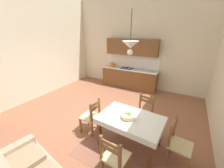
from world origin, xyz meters
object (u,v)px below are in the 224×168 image
(dining_chair_window_side, at_px, (178,144))
(fruit_bowl, at_px, (128,116))
(pendant_lamp, at_px, (130,45))
(dining_chair_camera_side, at_px, (115,157))
(dining_chair_tv_side, at_px, (91,117))
(dining_chair_kitchen_side, at_px, (143,113))
(dining_table, at_px, (130,123))
(kitchen_cabinetry, at_px, (130,69))

(dining_chair_window_side, xyz_separation_m, fruit_bowl, (-1.02, -0.10, 0.37))
(dining_chair_window_side, height_order, pendant_lamp, pendant_lamp)
(dining_chair_camera_side, bearing_deg, dining_chair_tv_side, 144.55)
(dining_chair_tv_side, distance_m, pendant_lamp, 2.03)
(dining_chair_tv_side, bearing_deg, dining_chair_kitchen_side, 36.43)
(dining_chair_camera_side, bearing_deg, fruit_bowl, 96.64)
(dining_table, distance_m, dining_chair_window_side, 1.00)
(dining_table, bearing_deg, dining_chair_kitchen_side, 85.78)
(dining_chair_kitchen_side, distance_m, fruit_bowl, 0.93)
(dining_chair_camera_side, relative_size, dining_chair_window_side, 1.00)
(fruit_bowl, bearing_deg, dining_chair_tv_side, 178.97)
(dining_table, bearing_deg, kitchen_cabinetry, 112.82)
(kitchen_cabinetry, xyz_separation_m, dining_chair_kitchen_side, (1.49, -2.59, -0.41))
(dining_chair_kitchen_side, height_order, dining_chair_window_side, same)
(dining_chair_camera_side, height_order, dining_chair_kitchen_side, same)
(dining_table, bearing_deg, dining_chair_camera_side, -86.70)
(dining_chair_kitchen_side, height_order, fruit_bowl, dining_chair_kitchen_side)
(dining_table, xyz_separation_m, dining_chair_window_side, (0.98, 0.06, -0.18))
(fruit_bowl, bearing_deg, dining_table, 41.97)
(dining_table, relative_size, dining_chair_tv_side, 1.52)
(dining_table, xyz_separation_m, dining_chair_tv_side, (-1.06, -0.02, -0.18))
(dining_chair_tv_side, xyz_separation_m, pendant_lamp, (0.93, 0.15, 1.80))
(fruit_bowl, bearing_deg, pendant_lamp, 118.48)
(dining_table, distance_m, dining_chair_kitchen_side, 0.83)
(kitchen_cabinetry, relative_size, dining_chair_window_side, 2.77)
(dining_chair_tv_side, bearing_deg, dining_chair_window_side, 2.27)
(dining_chair_tv_side, relative_size, pendant_lamp, 1.16)
(pendant_lamp, bearing_deg, dining_table, -44.26)
(dining_chair_camera_side, distance_m, dining_chair_kitchen_side, 1.62)
(dining_chair_camera_side, xyz_separation_m, dining_chair_tv_side, (-1.11, 0.79, 0.00))
(kitchen_cabinetry, bearing_deg, dining_table, -67.18)
(dining_chair_tv_side, bearing_deg, dining_table, 1.10)
(kitchen_cabinetry, height_order, dining_chair_camera_side, kitchen_cabinetry)
(dining_chair_kitchen_side, distance_m, dining_chair_window_side, 1.19)
(dining_chair_window_side, height_order, fruit_bowl, dining_chair_window_side)
(kitchen_cabinetry, relative_size, fruit_bowl, 8.57)
(dining_chair_window_side, relative_size, fruit_bowl, 3.10)
(dining_chair_kitchen_side, height_order, dining_chair_tv_side, same)
(dining_chair_window_side, distance_m, pendant_lamp, 2.12)
(dining_chair_window_side, bearing_deg, dining_chair_kitchen_side, 140.96)
(dining_chair_tv_side, xyz_separation_m, dining_chair_window_side, (2.04, 0.08, 0.00))
(fruit_bowl, bearing_deg, kitchen_cabinetry, 111.97)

